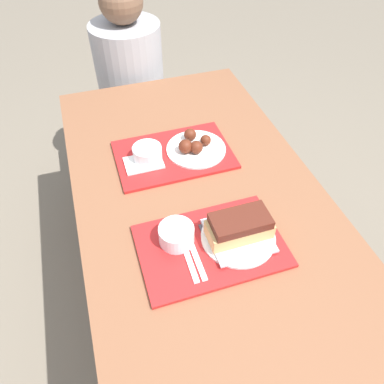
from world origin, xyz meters
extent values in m
plane|color=#706656|center=(0.00, 0.00, 0.00)|extent=(12.00, 12.00, 0.00)
cube|color=brown|center=(0.00, 0.00, 0.73)|extent=(0.82, 1.67, 0.04)
cylinder|color=brown|center=(-0.35, 0.75, 0.35)|extent=(0.07, 0.07, 0.71)
cylinder|color=brown|center=(0.35, 0.75, 0.35)|extent=(0.07, 0.07, 0.71)
cube|color=brown|center=(0.00, 1.05, 0.42)|extent=(0.78, 0.28, 0.04)
cylinder|color=brown|center=(-0.33, 1.05, 0.20)|extent=(0.06, 0.06, 0.40)
cylinder|color=brown|center=(0.33, 1.05, 0.20)|extent=(0.06, 0.06, 0.40)
cube|color=red|center=(-0.04, -0.15, 0.76)|extent=(0.42, 0.28, 0.01)
cube|color=red|center=(-0.03, 0.28, 0.76)|extent=(0.42, 0.28, 0.01)
cylinder|color=silver|center=(-0.13, -0.11, 0.79)|extent=(0.10, 0.10, 0.06)
cylinder|color=beige|center=(-0.13, -0.11, 0.81)|extent=(0.09, 0.09, 0.01)
cylinder|color=white|center=(0.05, -0.15, 0.77)|extent=(0.22, 0.22, 0.01)
cube|color=silver|center=(0.05, -0.15, 0.77)|extent=(0.18, 0.18, 0.01)
cube|color=tan|center=(0.05, -0.15, 0.80)|extent=(0.19, 0.09, 0.05)
cube|color=#4C1E14|center=(0.05, -0.15, 0.84)|extent=(0.17, 0.09, 0.03)
cube|color=white|center=(-0.12, -0.18, 0.76)|extent=(0.02, 0.17, 0.00)
cube|color=white|center=(-0.10, -0.18, 0.76)|extent=(0.02, 0.17, 0.00)
cube|color=#3F3F47|center=(-0.03, -0.09, 0.76)|extent=(0.04, 0.03, 0.01)
cylinder|color=silver|center=(-0.13, 0.27, 0.79)|extent=(0.10, 0.10, 0.06)
cylinder|color=beige|center=(-0.13, 0.27, 0.81)|extent=(0.09, 0.09, 0.01)
cylinder|color=white|center=(0.05, 0.27, 0.77)|extent=(0.22, 0.22, 0.01)
sphere|color=#562314|center=(0.09, 0.28, 0.79)|extent=(0.04, 0.04, 0.04)
sphere|color=#562314|center=(0.05, 0.33, 0.79)|extent=(0.05, 0.05, 0.05)
sphere|color=#562314|center=(0.01, 0.26, 0.80)|extent=(0.05, 0.05, 0.05)
sphere|color=#562314|center=(0.05, 0.25, 0.79)|extent=(0.05, 0.05, 0.05)
cube|color=white|center=(-0.15, 0.26, 0.77)|extent=(0.13, 0.09, 0.01)
cylinder|color=#9E9EA3|center=(-0.05, 1.05, 0.69)|extent=(0.34, 0.34, 0.50)
sphere|color=brown|center=(-0.05, 1.05, 1.04)|extent=(0.20, 0.20, 0.20)
camera|label=1|loc=(-0.29, -0.75, 1.66)|focal=35.00mm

